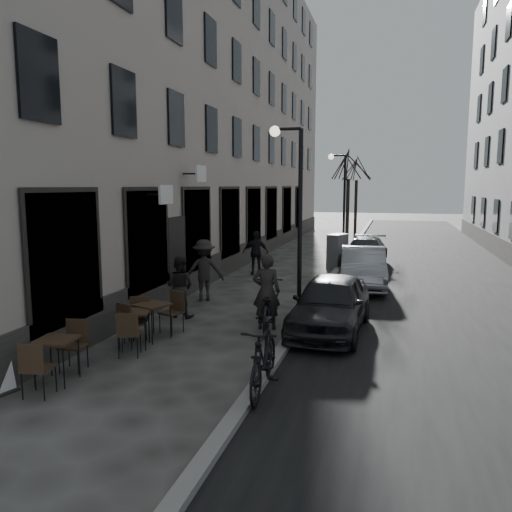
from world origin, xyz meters
The scene contains 21 objects.
ground centered at (0.00, 0.00, 0.00)m, with size 120.00×120.00×0.00m, color #373532.
road centered at (3.85, 16.00, 0.00)m, with size 7.30×60.00×0.00m, color black.
kerb centered at (0.20, 16.00, 0.06)m, with size 0.25×60.00×0.12m, color gray.
building_left centered at (-6.00, 16.50, 8.00)m, with size 4.00×35.00×16.00m, color #AA9D8E.
streetlamp_near centered at (-0.17, 6.00, 3.16)m, with size 0.90×0.28×5.09m.
streetlamp_far centered at (-0.17, 18.00, 3.16)m, with size 0.90×0.28×5.09m.
tree_near centered at (-0.10, 21.00, 4.66)m, with size 2.40×2.40×5.70m.
tree_far centered at (-0.10, 27.00, 4.66)m, with size 2.40×2.40×5.70m.
bistro_set_a centered at (-3.35, 0.27, 0.49)m, with size 0.75×1.67×0.96m.
bistro_set_b centered at (-3.01, 2.44, 0.49)m, with size 0.96×1.68×0.96m.
bistro_set_c centered at (-2.88, 3.06, 0.51)m, with size 1.01×1.74×0.99m.
utility_cabinet centered at (0.10, 14.37, 0.74)m, with size 0.54×0.98×1.47m, color #5E5E60.
bicycle centered at (-0.56, 4.59, 0.58)m, with size 0.77×2.20×1.16m, color black.
cyclist_rider centered at (-0.56, 4.59, 0.95)m, with size 0.69×0.45×1.89m, color black.
pedestrian_near centered at (-3.10, 5.07, 0.83)m, with size 0.81×0.63×1.66m, color black.
pedestrian_mid centered at (-3.18, 7.09, 0.95)m, with size 1.23×0.70×1.90m, color #272422.
pedestrian_far centered at (-2.88, 11.94, 0.88)m, with size 1.03×0.43×1.76m, color black.
car_near centered at (1.00, 4.78, 0.69)m, with size 1.64×4.07×1.39m, color black.
car_mid centered at (1.43, 10.42, 0.70)m, with size 1.48×4.23×1.39m, color #9899A0.
car_far centered at (1.24, 15.19, 0.63)m, with size 1.76×4.32×1.25m, color #313439.
moped centered at (0.35, 0.84, 0.62)m, with size 0.58×2.07×1.24m, color black.
Camera 1 is at (2.41, -7.09, 3.53)m, focal length 35.00 mm.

